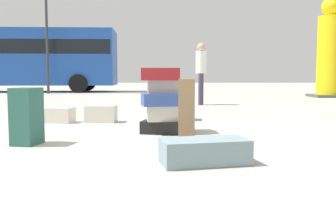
{
  "coord_description": "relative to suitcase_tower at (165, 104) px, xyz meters",
  "views": [
    {
      "loc": [
        0.6,
        -4.7,
        0.81
      ],
      "look_at": [
        0.48,
        1.78,
        0.29
      ],
      "focal_mm": 38.75,
      "sensor_mm": 36.0,
      "label": 1
    }
  ],
  "objects": [
    {
      "name": "ground_plane",
      "position": [
        -0.46,
        -0.44,
        -0.42
      ],
      "size": [
        80.0,
        80.0,
        0.0
      ],
      "primitive_type": "plane",
      "color": "#ADA89E"
    },
    {
      "name": "suitcase_tower",
      "position": [
        0.0,
        0.0,
        0.0
      ],
      "size": [
        0.74,
        0.64,
        0.92
      ],
      "color": "black",
      "rests_on": "ground"
    },
    {
      "name": "suitcase_slate_foreground_far",
      "position": [
        0.41,
        -1.84,
        -0.3
      ],
      "size": [
        0.87,
        0.56,
        0.23
      ],
      "primitive_type": "cube",
      "rotation": [
        0.0,
        0.0,
        0.24
      ],
      "color": "gray",
      "rests_on": "ground"
    },
    {
      "name": "suitcase_cream_behind_tower",
      "position": [
        -1.15,
        1.17,
        -0.27
      ],
      "size": [
        0.52,
        0.37,
        0.29
      ],
      "primitive_type": "cube",
      "rotation": [
        0.0,
        0.0,
        -0.01
      ],
      "color": "beige",
      "rests_on": "ground"
    },
    {
      "name": "suitcase_teal_foreground_near",
      "position": [
        -1.61,
        -0.93,
        -0.08
      ],
      "size": [
        0.32,
        0.36,
        0.67
      ],
      "primitive_type": "cube",
      "rotation": [
        0.0,
        0.0,
        -0.18
      ],
      "color": "#26594C",
      "rests_on": "ground"
    },
    {
      "name": "suitcase_cream_right_side",
      "position": [
        -1.91,
        1.12,
        -0.29
      ],
      "size": [
        0.58,
        0.41,
        0.26
      ],
      "primitive_type": "cube",
      "rotation": [
        0.0,
        0.0,
        -0.12
      ],
      "color": "beige",
      "rests_on": "ground"
    },
    {
      "name": "suitcase_brown_upright_blue",
      "position": [
        0.27,
        -1.11,
        -0.03
      ],
      "size": [
        0.2,
        0.42,
        0.78
      ],
      "primitive_type": "cube",
      "rotation": [
        0.0,
        0.0,
        -0.08
      ],
      "color": "olive",
      "rests_on": "ground"
    },
    {
      "name": "suitcase_navy_left_side",
      "position": [
        0.08,
        1.49,
        -0.03
      ],
      "size": [
        0.2,
        0.43,
        0.78
      ],
      "primitive_type": "cube",
      "rotation": [
        0.0,
        0.0,
        -0.09
      ],
      "color": "#334F99",
      "rests_on": "ground"
    },
    {
      "name": "person_bearded_onlooker",
      "position": [
        0.88,
        5.08,
        0.62
      ],
      "size": [
        0.3,
        0.34,
        1.73
      ],
      "rotation": [
        0.0,
        0.0,
        -1.77
      ],
      "color": "#3F334C",
      "rests_on": "ground"
    },
    {
      "name": "yellow_dummy_statue",
      "position": [
        6.1,
        8.99,
        1.27
      ],
      "size": [
        1.3,
        1.3,
        3.8
      ],
      "color": "yellow",
      "rests_on": "ground"
    },
    {
      "name": "parked_bus",
      "position": [
        -7.71,
        13.43,
        1.42
      ],
      "size": [
        9.66,
        3.2,
        3.15
      ],
      "rotation": [
        0.0,
        0.0,
        0.06
      ],
      "color": "#1E4CA5",
      "rests_on": "ground"
    }
  ]
}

